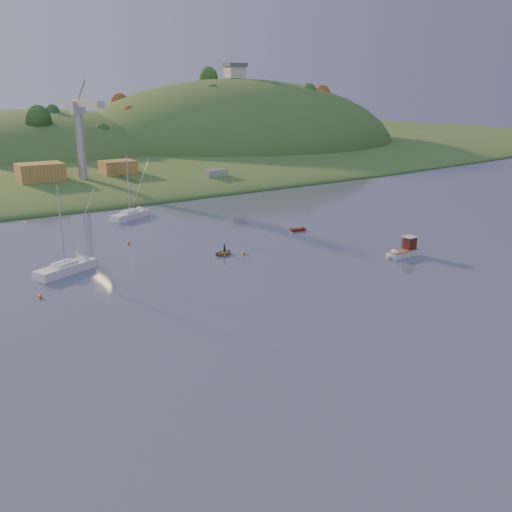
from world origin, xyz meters
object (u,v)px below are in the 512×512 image
fishing_boat (401,251)px  canoe (225,253)px  sailboat_far (130,215)px  sailboat_near (65,268)px  red_tender (301,229)px

fishing_boat → canoe: bearing=-38.7°
fishing_boat → sailboat_far: size_ratio=0.50×
sailboat_far → canoe: bearing=-112.3°
sailboat_near → sailboat_far: bearing=29.2°
canoe → red_tender: size_ratio=0.96×
fishing_boat → sailboat_near: (-46.04, 20.61, -0.09)m
sailboat_far → sailboat_near: bearing=-152.7°
red_tender → sailboat_far: bearing=141.4°
sailboat_near → canoe: bearing=-34.8°
fishing_boat → sailboat_far: 55.65m
canoe → sailboat_near: bearing=66.0°
canoe → red_tender: (19.92, 6.00, -0.11)m
sailboat_near → fishing_boat: bearing=-48.8°
fishing_boat → red_tender: bearing=-86.4°
fishing_boat → canoe: (-22.25, 16.36, -0.56)m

